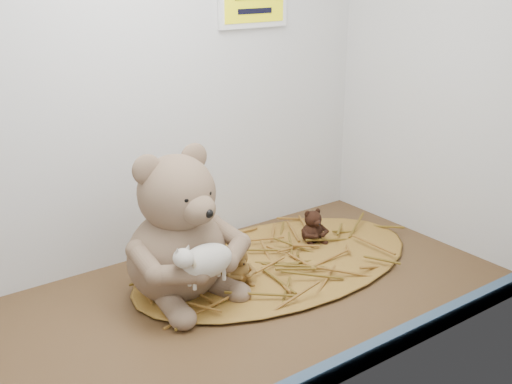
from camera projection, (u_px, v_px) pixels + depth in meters
alcove_shell at (184, 66)px, 112.95cm from camera, size 120.40×60.20×90.40cm
front_rail at (319, 378)px, 99.06cm from camera, size 119.28×2.20×3.60cm
straw_bed at (277, 262)px, 139.60cm from camera, size 67.68×39.30×1.31cm
main_teddy at (176, 225)px, 122.35cm from camera, size 27.23×28.40×30.05cm
toy_lamb at (206, 261)px, 115.36cm from camera, size 13.59×8.29×8.78cm
mini_teddy_tan at (238, 264)px, 128.58cm from camera, size 7.31×7.61×7.95cm
mini_teddy_brown at (312, 225)px, 147.45cm from camera, size 7.27×7.58×8.00cm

